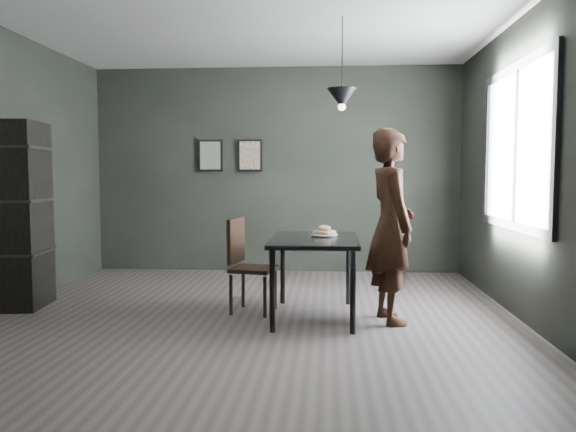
# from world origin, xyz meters

# --- Properties ---
(ground) EXTENTS (5.00, 5.00, 0.00)m
(ground) POSITION_xyz_m (0.00, 0.00, 0.00)
(ground) COLOR #342F2D
(ground) RESTS_ON ground
(back_wall) EXTENTS (5.00, 0.10, 2.80)m
(back_wall) POSITION_xyz_m (0.00, 2.50, 1.40)
(back_wall) COLOR black
(back_wall) RESTS_ON ground
(ceiling) EXTENTS (5.00, 5.00, 0.02)m
(ceiling) POSITION_xyz_m (0.00, 0.00, 2.80)
(ceiling) COLOR silver
(ceiling) RESTS_ON ground
(window_assembly) EXTENTS (0.04, 1.96, 1.56)m
(window_assembly) POSITION_xyz_m (2.47, 0.20, 1.60)
(window_assembly) COLOR white
(window_assembly) RESTS_ON ground
(cafe_table) EXTENTS (0.80, 1.20, 0.75)m
(cafe_table) POSITION_xyz_m (0.60, 0.00, 0.67)
(cafe_table) COLOR black
(cafe_table) RESTS_ON ground
(white_plate) EXTENTS (0.23, 0.23, 0.01)m
(white_plate) POSITION_xyz_m (0.69, 0.15, 0.76)
(white_plate) COLOR white
(white_plate) RESTS_ON cafe_table
(donut_pile) EXTENTS (0.23, 0.23, 0.10)m
(donut_pile) POSITION_xyz_m (0.69, 0.15, 0.79)
(donut_pile) COLOR beige
(donut_pile) RESTS_ON white_plate
(woman) EXTENTS (0.56, 0.72, 1.76)m
(woman) POSITION_xyz_m (1.30, -0.10, 0.88)
(woman) COLOR black
(woman) RESTS_ON ground
(wood_chair) EXTENTS (0.47, 0.47, 0.92)m
(wood_chair) POSITION_xyz_m (-0.07, 0.16, 0.52)
(wood_chair) COLOR black
(wood_chair) RESTS_ON ground
(shelf_unit) EXTENTS (0.43, 0.66, 1.87)m
(shelf_unit) POSITION_xyz_m (-2.32, 0.21, 0.93)
(shelf_unit) COLOR black
(shelf_unit) RESTS_ON ground
(pendant_lamp) EXTENTS (0.28, 0.28, 0.86)m
(pendant_lamp) POSITION_xyz_m (0.85, 0.10, 2.05)
(pendant_lamp) COLOR black
(pendant_lamp) RESTS_ON ground
(framed_print_left) EXTENTS (0.34, 0.04, 0.44)m
(framed_print_left) POSITION_xyz_m (-0.90, 2.47, 1.60)
(framed_print_left) COLOR black
(framed_print_left) RESTS_ON ground
(framed_print_right) EXTENTS (0.34, 0.04, 0.44)m
(framed_print_right) POSITION_xyz_m (-0.35, 2.47, 1.60)
(framed_print_right) COLOR black
(framed_print_right) RESTS_ON ground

